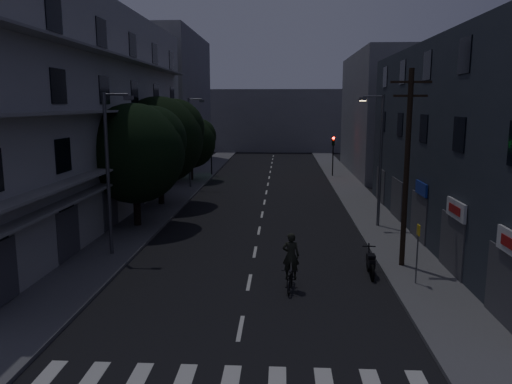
# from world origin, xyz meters

# --- Properties ---
(ground) EXTENTS (160.00, 160.00, 0.00)m
(ground) POSITION_xyz_m (0.00, 25.00, 0.00)
(ground) COLOR black
(ground) RESTS_ON ground
(sidewalk_left) EXTENTS (3.00, 90.00, 0.15)m
(sidewalk_left) POSITION_xyz_m (-7.50, 25.00, 0.07)
(sidewalk_left) COLOR #565659
(sidewalk_left) RESTS_ON ground
(sidewalk_right) EXTENTS (3.00, 90.00, 0.15)m
(sidewalk_right) POSITION_xyz_m (7.50, 25.00, 0.07)
(sidewalk_right) COLOR #565659
(sidewalk_right) RESTS_ON ground
(lane_markings) EXTENTS (0.15, 60.50, 0.01)m
(lane_markings) POSITION_xyz_m (0.00, 31.25, 0.01)
(lane_markings) COLOR beige
(lane_markings) RESTS_ON ground
(building_left) EXTENTS (7.00, 36.00, 14.00)m
(building_left) POSITION_xyz_m (-11.98, 18.00, 6.99)
(building_left) COLOR #A7A7A2
(building_left) RESTS_ON ground
(building_right) EXTENTS (6.19, 28.00, 11.00)m
(building_right) POSITION_xyz_m (11.99, 14.00, 5.50)
(building_right) COLOR #292F38
(building_right) RESTS_ON ground
(building_far_left) EXTENTS (6.00, 20.00, 16.00)m
(building_far_left) POSITION_xyz_m (-12.00, 48.00, 8.00)
(building_far_left) COLOR slate
(building_far_left) RESTS_ON ground
(building_far_right) EXTENTS (6.00, 20.00, 13.00)m
(building_far_right) POSITION_xyz_m (12.00, 42.00, 6.50)
(building_far_right) COLOR slate
(building_far_right) RESTS_ON ground
(building_far_end) EXTENTS (24.00, 8.00, 10.00)m
(building_far_end) POSITION_xyz_m (0.00, 70.00, 5.00)
(building_far_end) COLOR slate
(building_far_end) RESTS_ON ground
(tree_near) EXTENTS (6.11, 6.11, 7.53)m
(tree_near) POSITION_xyz_m (-7.56, 15.99, 4.86)
(tree_near) COLOR black
(tree_near) RESTS_ON sidewalk_left
(tree_mid) EXTENTS (6.54, 6.54, 8.05)m
(tree_mid) POSITION_xyz_m (-7.73, 22.90, 5.18)
(tree_mid) COLOR black
(tree_mid) RESTS_ON sidewalk_left
(tree_far) EXTENTS (5.01, 5.01, 6.19)m
(tree_far) POSITION_xyz_m (-7.71, 35.21, 4.03)
(tree_far) COLOR black
(tree_far) RESTS_ON sidewalk_left
(traffic_signal_far_right) EXTENTS (0.28, 0.37, 4.10)m
(traffic_signal_far_right) POSITION_xyz_m (6.69, 38.67, 3.10)
(traffic_signal_far_right) COLOR black
(traffic_signal_far_right) RESTS_ON sidewalk_right
(traffic_signal_far_left) EXTENTS (0.28, 0.37, 4.10)m
(traffic_signal_far_left) POSITION_xyz_m (-6.25, 39.08, 3.10)
(traffic_signal_far_left) COLOR black
(traffic_signal_far_left) RESTS_ON sidewalk_left
(street_lamp_left_near) EXTENTS (1.51, 0.25, 8.00)m
(street_lamp_left_near) POSITION_xyz_m (-7.08, 9.90, 4.60)
(street_lamp_left_near) COLOR #505157
(street_lamp_left_near) RESTS_ON sidewalk_left
(street_lamp_right) EXTENTS (1.51, 0.25, 8.00)m
(street_lamp_right) POSITION_xyz_m (7.24, 16.62, 4.60)
(street_lamp_right) COLOR #56575D
(street_lamp_right) RESTS_ON sidewalk_right
(street_lamp_left_far) EXTENTS (1.51, 0.25, 8.00)m
(street_lamp_left_far) POSITION_xyz_m (-6.90, 30.71, 4.60)
(street_lamp_left_far) COLOR #565A5E
(street_lamp_left_far) RESTS_ON sidewalk_left
(utility_pole) EXTENTS (1.80, 0.24, 9.00)m
(utility_pole) POSITION_xyz_m (7.02, 8.82, 4.87)
(utility_pole) COLOR black
(utility_pole) RESTS_ON sidewalk_right
(bus_stop_sign) EXTENTS (0.06, 0.35, 2.52)m
(bus_stop_sign) POSITION_xyz_m (7.04, 6.37, 1.89)
(bus_stop_sign) COLOR #595B60
(bus_stop_sign) RESTS_ON sidewalk_right
(motorcycle) EXTENTS (0.60, 2.08, 1.33)m
(motorcycle) POSITION_xyz_m (5.37, 7.69, 0.53)
(motorcycle) COLOR black
(motorcycle) RESTS_ON ground
(cyclist) EXTENTS (0.86, 1.97, 2.43)m
(cyclist) POSITION_xyz_m (1.77, 5.74, 0.82)
(cyclist) COLOR black
(cyclist) RESTS_ON ground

